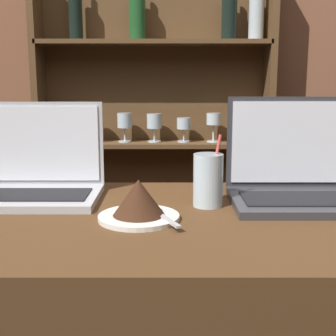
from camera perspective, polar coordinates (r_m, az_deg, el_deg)
name	(u,v)px	position (r m, az deg, el deg)	size (l,w,h in m)	color
back_wall	(179,76)	(2.33, 1.40, 11.14)	(7.00, 0.06, 2.70)	brown
back_shelf	(158,150)	(2.27, -1.26, 2.26)	(1.10, 0.18, 1.88)	brown
laptop_near	(43,177)	(1.21, -15.01, -1.03)	(0.30, 0.22, 0.24)	#ADADB2
laptop_far	(297,179)	(1.18, 15.50, -1.30)	(0.32, 0.24, 0.25)	#333338
cake_plate	(141,202)	(0.99, -3.34, -4.18)	(0.18, 0.18, 0.09)	silver
water_glass	(210,180)	(1.09, 5.15, -1.49)	(0.07, 0.07, 0.17)	silver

